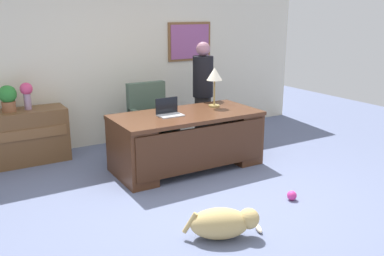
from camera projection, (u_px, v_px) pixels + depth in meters
ground_plane at (206, 195)px, 4.91m from camera, size 12.00×12.00×0.00m
back_wall at (120, 58)px, 6.71m from camera, size 7.00×0.16×2.70m
desk at (188, 138)px, 5.67m from camera, size 1.98×0.94×0.76m
credenza at (9, 139)px, 5.79m from camera, size 1.56×0.50×0.76m
armchair at (151, 122)px, 6.32m from camera, size 0.60×0.59×1.05m
person_standing at (203, 93)px, 6.61m from camera, size 0.32×0.32×1.63m
dog_lying at (223, 223)px, 3.95m from camera, size 0.68×0.51×0.30m
laptop at (169, 111)px, 5.49m from camera, size 0.32×0.22×0.22m
desk_lamp at (215, 76)px, 5.89m from camera, size 0.22×0.22×0.56m
vase_with_flowers at (27, 93)px, 5.77m from camera, size 0.17×0.17×0.38m
potted_plant at (8, 97)px, 5.66m from camera, size 0.24×0.24×0.36m
dog_toy_ball at (292, 195)px, 4.78m from camera, size 0.11×0.11×0.11m
dog_toy_bone at (259, 228)px, 4.11m from camera, size 0.11×0.17×0.05m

